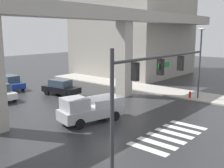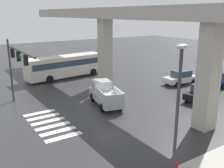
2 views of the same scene
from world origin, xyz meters
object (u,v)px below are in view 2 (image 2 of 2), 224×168
(city_bus, at_px, (65,65))
(fire_hydrant, at_px, (176,168))
(traffic_signal_mast, at_px, (16,60))
(sedan_white, at_px, (181,77))
(sedan_black, at_px, (202,92))
(pickup_truck, at_px, (105,94))
(street_lamp_near_corner, at_px, (178,101))

(city_bus, bearing_deg, fire_hydrant, -9.12)
(city_bus, relative_size, traffic_signal_mast, 1.27)
(sedan_white, height_order, traffic_signal_mast, traffic_signal_mast)
(sedan_black, distance_m, fire_hydrant, 13.80)
(sedan_black, bearing_deg, pickup_truck, -116.71)
(pickup_truck, height_order, sedan_white, pickup_truck)
(city_bus, height_order, fire_hydrant, city_bus)
(pickup_truck, bearing_deg, traffic_signal_mast, -112.44)
(street_lamp_near_corner, bearing_deg, sedan_black, 122.48)
(city_bus, bearing_deg, sedan_black, 25.14)
(city_bus, xyz_separation_m, fire_hydrant, (24.00, -3.85, -1.29))
(sedan_white, relative_size, fire_hydrant, 5.19)
(pickup_truck, xyz_separation_m, sedan_black, (4.46, 8.86, -0.14))
(sedan_white, bearing_deg, fire_hydrant, -48.34)
(traffic_signal_mast, xyz_separation_m, fire_hydrant, (14.90, 4.53, -4.13))
(pickup_truck, bearing_deg, sedan_white, 95.13)
(city_bus, height_order, sedan_black, city_bus)
(sedan_black, bearing_deg, fire_hydrant, -57.42)
(traffic_signal_mast, distance_m, fire_hydrant, 16.11)
(sedan_black, xyz_separation_m, traffic_signal_mast, (-7.47, -16.15, 3.71))
(pickup_truck, bearing_deg, sedan_black, 63.29)
(city_bus, bearing_deg, sedan_white, 44.06)
(pickup_truck, relative_size, street_lamp_near_corner, 0.75)
(pickup_truck, height_order, sedan_black, pickup_truck)
(sedan_black, bearing_deg, city_bus, -154.86)
(city_bus, xyz_separation_m, street_lamp_near_corner, (24.40, -4.52, 2.83))
(pickup_truck, height_order, city_bus, city_bus)
(street_lamp_near_corner, bearing_deg, pickup_truck, 164.38)
(city_bus, distance_m, fire_hydrant, 24.34)
(sedan_black, relative_size, street_lamp_near_corner, 0.62)
(sedan_black, height_order, fire_hydrant, sedan_black)
(sedan_black, xyz_separation_m, street_lamp_near_corner, (7.83, -12.30, 3.70))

